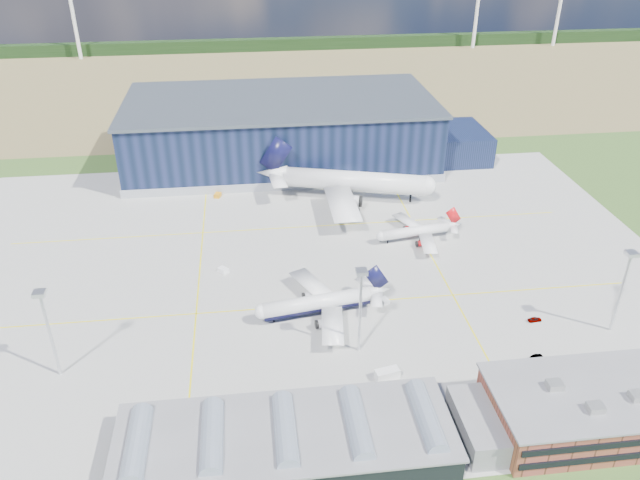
{
  "coord_description": "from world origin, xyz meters",
  "views": [
    {
      "loc": [
        -14.06,
        -147.03,
        97.55
      ],
      "look_at": [
        5.41,
        9.35,
        9.15
      ],
      "focal_mm": 35.0,
      "sensor_mm": 36.0,
      "label": 1
    }
  ],
  "objects": [
    {
      "name": "glass_concourse",
      "position": [
        -6.45,
        -60.0,
        3.69
      ],
      "size": [
        78.0,
        23.0,
        8.6
      ],
      "color": "black",
      "rests_on": "ground"
    },
    {
      "name": "car_a",
      "position": [
        57.38,
        -24.21,
        0.61
      ],
      "size": [
        3.72,
        1.78,
        1.23
      ],
      "primitive_type": "imported",
      "rotation": [
        0.0,
        0.0,
        1.66
      ],
      "color": "#99999E",
      "rests_on": "ground"
    },
    {
      "name": "gse_van_c",
      "position": [
        66.48,
        -46.0,
        1.2
      ],
      "size": [
        5.43,
        3.58,
        2.39
      ],
      "primitive_type": "cube",
      "rotation": [
        0.0,
        0.0,
        1.83
      ],
      "color": "white",
      "rests_on": "ground"
    },
    {
      "name": "ops_building",
      "position": [
        55.01,
        -60.0,
        4.79
      ],
      "size": [
        46.0,
        23.0,
        10.9
      ],
      "color": "brown",
      "rests_on": "ground"
    },
    {
      "name": "gse_van_b",
      "position": [
        40.49,
        15.77,
        0.97
      ],
      "size": [
        3.79,
        4.62,
        1.94
      ],
      "primitive_type": "cube",
      "rotation": [
        0.0,
        0.0,
        0.52
      ],
      "color": "white",
      "rests_on": "ground"
    },
    {
      "name": "hangar",
      "position": [
        2.81,
        94.8,
        11.62
      ],
      "size": [
        145.0,
        62.0,
        26.1
      ],
      "color": "black",
      "rests_on": "ground"
    },
    {
      "name": "gse_cart_b",
      "position": [
        -23.08,
        9.92,
        0.66
      ],
      "size": [
        3.56,
        3.64,
        1.33
      ],
      "primitive_type": "cube",
      "rotation": [
        0.0,
        0.0,
        0.73
      ],
      "color": "white",
      "rests_on": "ground"
    },
    {
      "name": "light_mast_east",
      "position": [
        75.0,
        -30.0,
        15.43
      ],
      "size": [
        2.6,
        2.6,
        23.0
      ],
      "color": "silver",
      "rests_on": "ground"
    },
    {
      "name": "car_b",
      "position": [
        51.62,
        -38.39,
        0.54
      ],
      "size": [
        3.45,
        1.87,
        1.08
      ],
      "primitive_type": "imported",
      "rotation": [
        0.0,
        0.0,
        1.8
      ],
      "color": "#99999E",
      "rests_on": "ground"
    },
    {
      "name": "gse_cart_a",
      "position": [
        20.58,
        -11.06,
        0.59
      ],
      "size": [
        2.56,
        3.15,
        1.18
      ],
      "primitive_type": "cube",
      "rotation": [
        0.0,
        0.0,
        0.31
      ],
      "color": "white",
      "rests_on": "ground"
    },
    {
      "name": "light_mast_center",
      "position": [
        10.0,
        -30.0,
        15.43
      ],
      "size": [
        2.6,
        2.6,
        23.0
      ],
      "color": "silver",
      "rests_on": "ground"
    },
    {
      "name": "ground",
      "position": [
        0.0,
        0.0,
        0.0
      ],
      "size": [
        600.0,
        600.0,
        0.0
      ],
      "primitive_type": "plane",
      "color": "#32511E",
      "rests_on": "ground"
    },
    {
      "name": "apron",
      "position": [
        0.0,
        10.0,
        0.03
      ],
      "size": [
        220.0,
        160.0,
        0.08
      ],
      "color": "gray",
      "rests_on": "ground"
    },
    {
      "name": "gse_van_a",
      "position": [
        14.63,
        -40.73,
        1.22
      ],
      "size": [
        5.96,
        3.53,
        2.44
      ],
      "primitive_type": "cube",
      "rotation": [
        0.0,
        0.0,
        1.78
      ],
      "color": "white",
      "rests_on": "ground"
    },
    {
      "name": "airliner_red",
      "position": [
        37.53,
        22.0,
        4.8
      ],
      "size": [
        33.48,
        32.95,
        9.6
      ],
      "primitive_type": null,
      "rotation": [
        0.0,
        0.0,
        3.3
      ],
      "color": "white",
      "rests_on": "ground"
    },
    {
      "name": "airliner_navy",
      "position": [
        1.68,
        -14.33,
        6.07
      ],
      "size": [
        42.5,
        41.83,
        12.14
      ],
      "primitive_type": null,
      "rotation": [
        0.0,
        0.0,
        3.3
      ],
      "color": "white",
      "rests_on": "ground"
    },
    {
      "name": "gse_tug_c",
      "position": [
        -25.68,
        62.0,
        0.71
      ],
      "size": [
        2.91,
        3.71,
        1.42
      ],
      "primitive_type": "cube",
      "rotation": [
        0.0,
        0.0,
        -0.3
      ],
      "color": "orange",
      "rests_on": "ground"
    },
    {
      "name": "airliner_widebody",
      "position": [
        23.44,
        54.8,
        10.59
      ],
      "size": [
        80.2,
        79.24,
        21.17
      ],
      "primitive_type": null,
      "rotation": [
        0.0,
        0.0,
        -0.29
      ],
      "color": "white",
      "rests_on": "ground"
    },
    {
      "name": "treeline",
      "position": [
        0.0,
        300.0,
        4.0
      ],
      "size": [
        600.0,
        8.0,
        8.0
      ],
      "primitive_type": "cube",
      "color": "black",
      "rests_on": "ground"
    },
    {
      "name": "light_mast_west",
      "position": [
        -60.0,
        -30.0,
        15.43
      ],
      "size": [
        2.6,
        2.6,
        23.0
      ],
      "color": "silver",
      "rests_on": "ground"
    },
    {
      "name": "farmland",
      "position": [
        0.0,
        220.0,
        0.0
      ],
      "size": [
        600.0,
        220.0,
        0.01
      ],
      "primitive_type": "cube",
      "color": "olive",
      "rests_on": "ground"
    }
  ]
}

